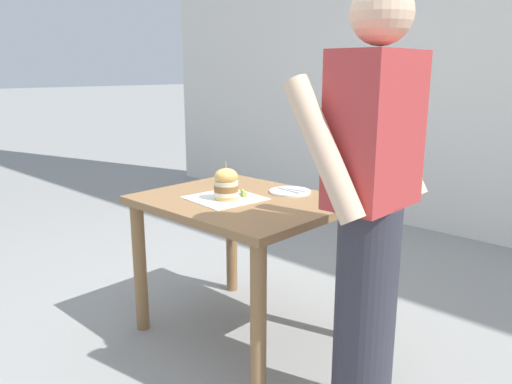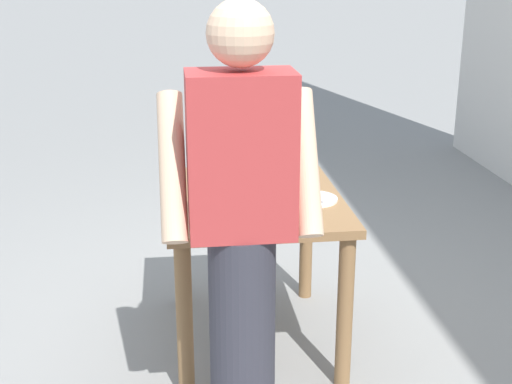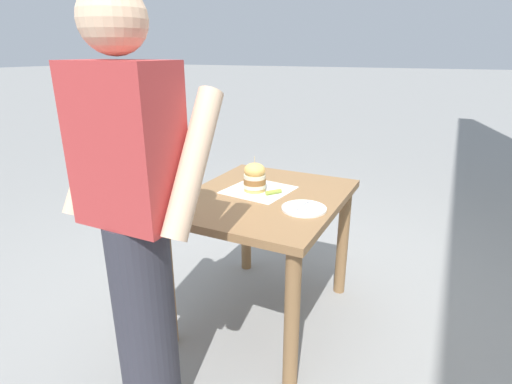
% 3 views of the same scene
% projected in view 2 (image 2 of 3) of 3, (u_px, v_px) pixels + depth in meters
% --- Properties ---
extents(ground_plane, '(80.00, 80.00, 0.00)m').
position_uv_depth(ground_plane, '(254.00, 339.00, 3.54)').
color(ground_plane, gray).
extents(patio_table, '(0.81, 0.99, 0.75)m').
position_uv_depth(patio_table, '(253.00, 223.00, 3.34)').
color(patio_table, olive).
rests_on(patio_table, ground).
extents(serving_paper, '(0.37, 0.37, 0.00)m').
position_uv_depth(serving_paper, '(239.00, 192.00, 3.35)').
color(serving_paper, white).
rests_on(serving_paper, patio_table).
extents(sandwich, '(0.13, 0.13, 0.19)m').
position_uv_depth(sandwich, '(236.00, 177.00, 3.30)').
color(sandwich, '#E5B25B').
rests_on(sandwich, serving_paper).
extents(pickle_spear, '(0.07, 0.09, 0.02)m').
position_uv_depth(pickle_spear, '(262.00, 190.00, 3.33)').
color(pickle_spear, '#8EA83D').
rests_on(pickle_spear, serving_paper).
extents(side_plate_with_forks, '(0.22, 0.22, 0.02)m').
position_uv_depth(side_plate_with_forks, '(313.00, 199.00, 3.23)').
color(side_plate_with_forks, white).
rests_on(side_plate_with_forks, patio_table).
extents(diner_across_table, '(0.55, 0.35, 1.69)m').
position_uv_depth(diner_across_table, '(242.00, 237.00, 2.47)').
color(diner_across_table, '#33333D').
rests_on(diner_across_table, ground).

